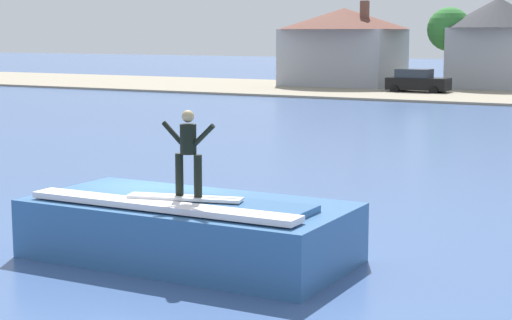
% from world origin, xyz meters
% --- Properties ---
extents(ground_plane, '(260.00, 260.00, 0.00)m').
position_xyz_m(ground_plane, '(0.00, 0.00, 0.00)').
color(ground_plane, '#3C588C').
extents(wave_crest, '(6.53, 3.17, 1.35)m').
position_xyz_m(wave_crest, '(1.51, -0.80, 0.64)').
color(wave_crest, '#325F94').
rests_on(wave_crest, ground_plane).
extents(surfboard, '(2.32, 0.93, 0.06)m').
position_xyz_m(surfboard, '(1.75, -1.27, 1.38)').
color(surfboard, white).
rests_on(surfboard, wave_crest).
extents(surfer, '(1.20, 0.32, 1.68)m').
position_xyz_m(surfer, '(1.80, -1.22, 2.36)').
color(surfer, black).
rests_on(surfer, surfboard).
extents(car_near_shore, '(4.55, 2.29, 1.86)m').
position_xyz_m(car_near_shore, '(-8.95, 47.06, 0.95)').
color(car_near_shore, black).
rests_on(car_near_shore, ground_plane).
extents(house_with_chimney, '(11.10, 11.10, 7.09)m').
position_xyz_m(house_with_chimney, '(-17.00, 52.16, 3.74)').
color(house_with_chimney, '#9EA3AD').
rests_on(house_with_chimney, ground_plane).
extents(house_small_cottage, '(8.51, 8.51, 7.28)m').
position_xyz_m(house_small_cottage, '(-4.81, 54.40, 4.14)').
color(house_small_cottage, '#9EA3AD').
rests_on(house_small_cottage, ground_plane).
extents(tree_short_bushy, '(3.50, 3.50, 6.56)m').
position_xyz_m(tree_short_bushy, '(-8.44, 53.37, 4.77)').
color(tree_short_bushy, brown).
rests_on(tree_short_bushy, ground_plane).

